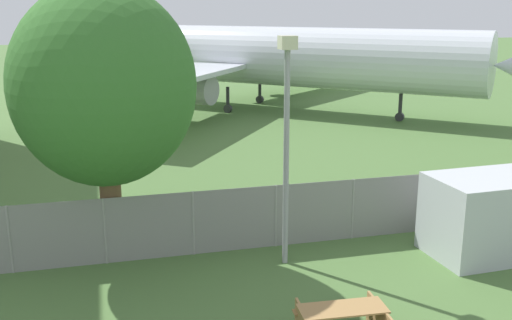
# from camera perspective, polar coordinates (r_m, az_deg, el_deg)

# --- Properties ---
(perimeter_fence) EXTENTS (56.07, 0.07, 1.97)m
(perimeter_fence) POSITION_cam_1_polar(r_m,az_deg,el_deg) (18.43, 1.88, -5.35)
(perimeter_fence) COLOR gray
(perimeter_fence) RESTS_ON ground
(airplane) EXTENTS (31.91, 29.56, 11.92)m
(airplane) POSITION_cam_1_polar(r_m,az_deg,el_deg) (43.15, 0.18, 9.86)
(airplane) COLOR silver
(airplane) RESTS_ON ground
(portable_cabin) EXTENTS (4.98, 2.53, 2.39)m
(portable_cabin) POSITION_cam_1_polar(r_m,az_deg,el_deg) (19.54, 22.97, -4.71)
(portable_cabin) COLOR silver
(portable_cabin) RESTS_ON ground
(picnic_bench_near_cabin) EXTENTS (2.03, 1.52, 0.76)m
(picnic_bench_near_cabin) POSITION_cam_1_polar(r_m,az_deg,el_deg) (13.88, 8.22, -14.77)
(picnic_bench_near_cabin) COLOR #A37A47
(picnic_bench_near_cabin) RESTS_ON ground
(tree_left_of_cabin) EXTENTS (5.11, 5.11, 7.92)m
(tree_left_of_cabin) POSITION_cam_1_polar(r_m,az_deg,el_deg) (17.13, -14.29, 6.81)
(tree_left_of_cabin) COLOR brown
(tree_left_of_cabin) RESTS_ON ground
(light_mast) EXTENTS (0.44, 0.44, 6.47)m
(light_mast) POSITION_cam_1_polar(r_m,az_deg,el_deg) (16.45, 2.93, 3.31)
(light_mast) COLOR #99999E
(light_mast) RESTS_ON ground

